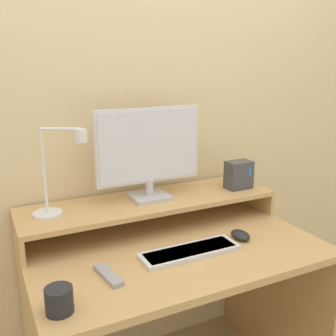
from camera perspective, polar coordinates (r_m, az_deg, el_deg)
wall_back at (r=1.84m, az=-5.13°, el=8.43°), size 6.00×0.05×2.50m
desk at (r=1.73m, az=0.63°, el=-17.64°), size 1.14×0.75×0.75m
monitor_shelf at (r=1.76m, az=-2.53°, el=-5.12°), size 1.14×0.32×0.12m
monitor at (r=1.70m, az=-2.93°, el=2.50°), size 0.48×0.15×0.40m
desk_lamp at (r=1.58m, az=-15.67°, el=-1.51°), size 0.21×0.16×0.35m
router_dock at (r=1.91m, az=10.22°, el=-0.97°), size 0.12×0.08×0.13m
keyboard at (r=1.53m, az=3.20°, el=-11.99°), size 0.39×0.12×0.02m
mouse at (r=1.68m, az=10.46°, el=-9.53°), size 0.07×0.10×0.03m
remote_control at (r=1.40m, az=-8.66°, el=-15.10°), size 0.06×0.16×0.02m
mug at (r=1.25m, az=-15.52°, el=-17.99°), size 0.08×0.08×0.08m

